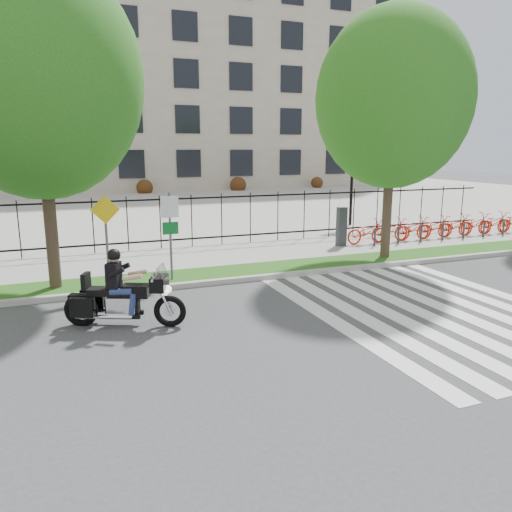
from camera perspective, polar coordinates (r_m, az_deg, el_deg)
name	(u,v)px	position (r m, az deg, el deg)	size (l,w,h in m)	color
ground	(246,336)	(10.62, -1.20, -9.11)	(120.00, 120.00, 0.00)	#3C3C3F
curb	(196,284)	(14.33, -6.89, -3.19)	(60.00, 0.20, 0.15)	#A4A29A
grass_verge	(189,277)	(15.12, -7.71, -2.39)	(60.00, 1.50, 0.15)	#265715
sidewalk	(171,260)	(17.50, -9.67, -0.44)	(60.00, 3.50, 0.15)	#9E9C94
plaza	(116,206)	(34.67, -15.71, 5.49)	(80.00, 34.00, 0.10)	#9E9C94
crosswalk_stripes	(430,309)	(13.00, 19.29, -5.75)	(5.70, 8.00, 0.01)	silver
iron_fence	(160,222)	(18.99, -10.88, 3.81)	(30.00, 0.06, 2.00)	black
office_building	(88,85)	(54.65, -18.65, 18.06)	(60.00, 21.90, 20.15)	gray
lamp_post_right	(353,162)	(25.17, 10.97, 10.53)	(1.06, 0.70, 4.25)	black
street_tree_1	(38,79)	(14.34, -23.68, 18.03)	(5.26, 5.26, 8.44)	#34251C
street_tree_2	(393,99)	(17.71, 15.42, 16.93)	(5.10, 5.10, 8.23)	#34251C
bike_share_station	(444,226)	(22.51, 20.67, 3.21)	(9.99, 0.86, 1.50)	#2D2D33
sign_pole_regulatory	(170,225)	(14.31, -9.78, 3.52)	(0.50, 0.09, 2.50)	#59595B
sign_pole_warning	(106,228)	(14.07, -16.76, 3.04)	(0.78, 0.09, 2.49)	#59595B
motorcycle_rider	(123,296)	(11.35, -14.92, -4.39)	(2.56, 1.45, 2.11)	black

